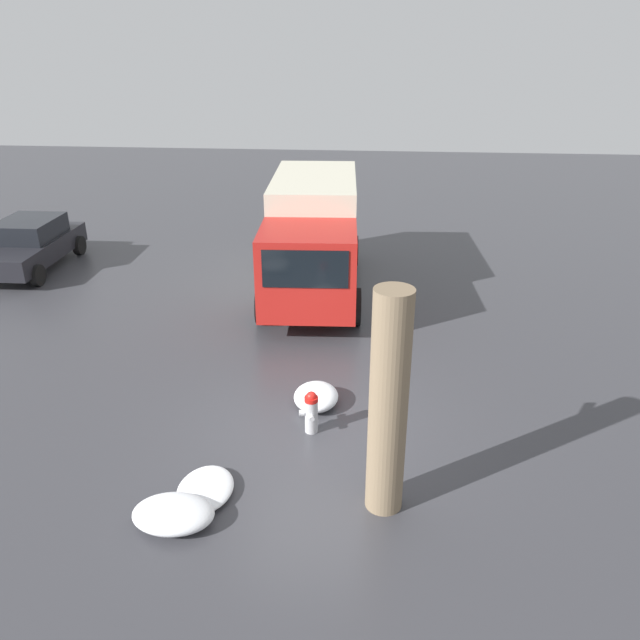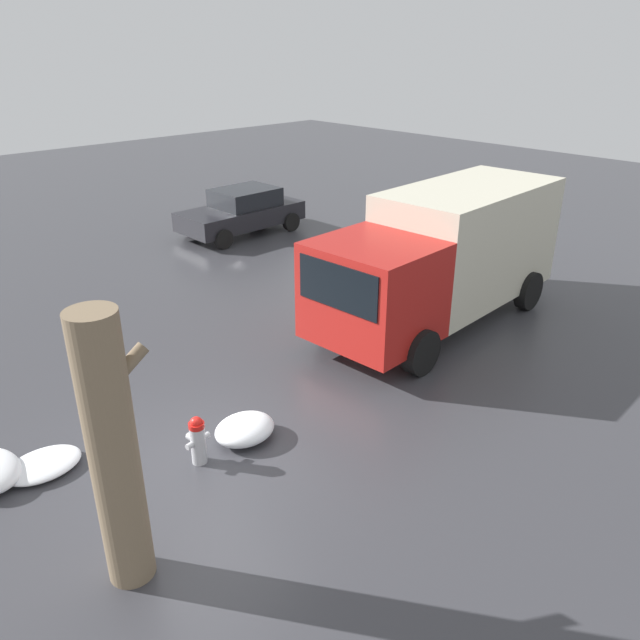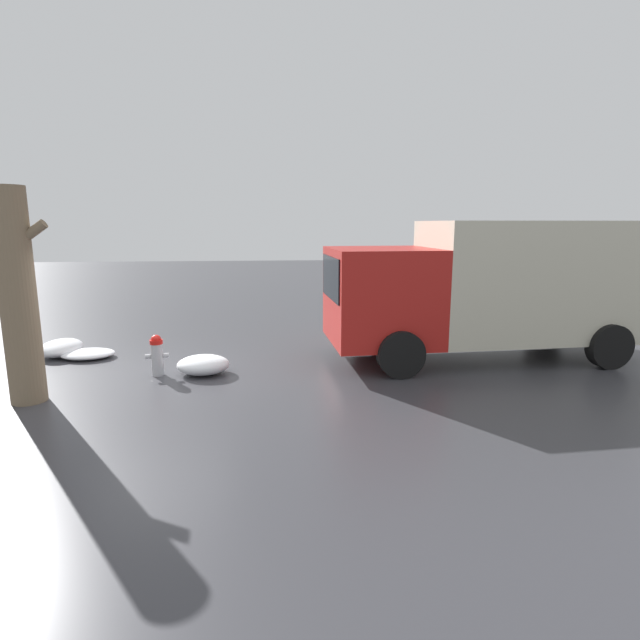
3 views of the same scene
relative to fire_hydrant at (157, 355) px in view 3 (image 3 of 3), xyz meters
name	(u,v)px [view 3 (image 3 of 3)]	position (x,y,z in m)	size (l,w,h in m)	color
ground_plane	(158,375)	(0.00, 0.00, -0.41)	(60.00, 60.00, 0.00)	#38383D
fire_hydrant	(157,355)	(0.00, 0.00, 0.00)	(0.44, 0.34, 0.79)	#B7B7BC
tree_trunk	(18,297)	(-1.77, -1.26, 1.32)	(0.83, 0.54, 3.43)	#7F6B51
delivery_truck	(492,285)	(6.83, 0.64, 1.17)	(6.69, 2.76, 2.91)	red
parked_car	(418,280)	(7.78, 9.20, 0.33)	(4.06, 2.02, 1.44)	black
snow_pile_by_hydrant	(88,354)	(-1.79, 1.43, -0.32)	(1.12, 0.84, 0.18)	white
snow_pile_curbside	(61,348)	(-2.45, 1.71, -0.24)	(0.84, 1.17, 0.34)	white
snow_pile_by_tree	(203,365)	(0.86, 0.00, -0.22)	(1.00, 0.83, 0.37)	white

